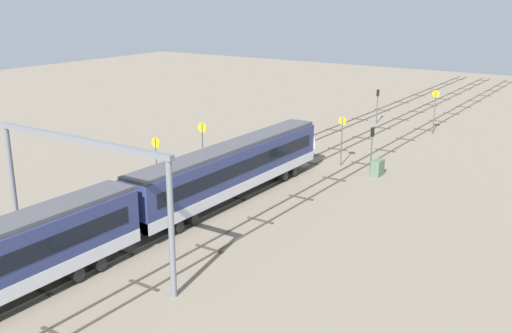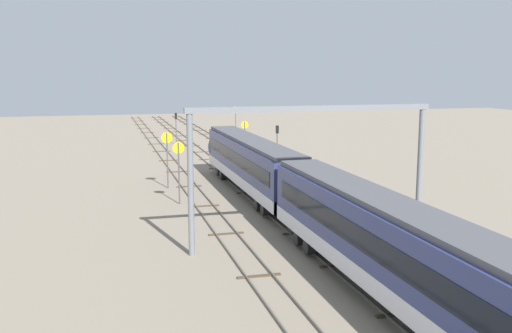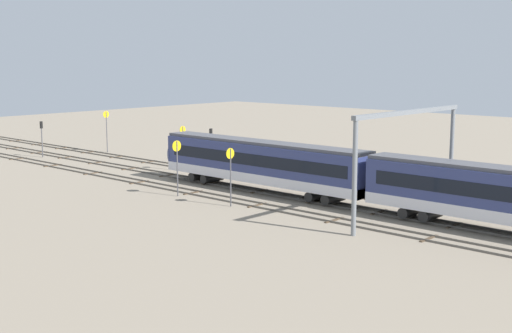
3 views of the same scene
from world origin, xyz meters
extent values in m
plane|color=gray|center=(0.00, 0.00, 0.00)|extent=(198.59, 198.59, 0.00)
cube|color=#59544C|center=(0.00, -5.55, 0.08)|extent=(182.59, 0.07, 0.16)
cube|color=#59544C|center=(0.00, -4.12, 0.08)|extent=(182.59, 0.07, 0.16)
cube|color=#473828|center=(-16.30, -4.83, 0.04)|extent=(0.24, 2.40, 0.08)
cube|color=#473828|center=(-9.78, -4.83, 0.04)|extent=(0.24, 2.40, 0.08)
cube|color=#473828|center=(-3.26, -4.83, 0.04)|extent=(0.24, 2.40, 0.08)
cube|color=#473828|center=(3.26, -4.83, 0.04)|extent=(0.24, 2.40, 0.08)
cube|color=#473828|center=(9.78, -4.83, 0.04)|extent=(0.24, 2.40, 0.08)
cube|color=#473828|center=(16.30, -4.83, 0.04)|extent=(0.24, 2.40, 0.08)
cube|color=#473828|center=(22.82, -4.83, 0.04)|extent=(0.24, 2.40, 0.08)
cube|color=#473828|center=(29.34, -4.83, 0.04)|extent=(0.24, 2.40, 0.08)
cube|color=#473828|center=(35.87, -4.83, 0.04)|extent=(0.24, 2.40, 0.08)
cube|color=#473828|center=(42.39, -4.83, 0.04)|extent=(0.24, 2.40, 0.08)
cube|color=#473828|center=(48.91, -4.83, 0.04)|extent=(0.24, 2.40, 0.08)
cube|color=#473828|center=(55.43, -4.83, 0.04)|extent=(0.24, 2.40, 0.08)
cube|color=#473828|center=(61.95, -4.83, 0.04)|extent=(0.24, 2.40, 0.08)
cube|color=#473828|center=(68.47, -4.83, 0.04)|extent=(0.24, 2.40, 0.08)
cube|color=#473828|center=(74.99, -4.83, 0.04)|extent=(0.24, 2.40, 0.08)
cube|color=#473828|center=(81.51, -4.83, 0.04)|extent=(0.24, 2.40, 0.08)
cube|color=#473828|center=(88.03, -4.83, 0.04)|extent=(0.24, 2.40, 0.08)
cube|color=#59544C|center=(0.00, -0.72, 0.08)|extent=(182.59, 0.07, 0.16)
cube|color=#59544C|center=(0.00, 0.72, 0.08)|extent=(182.59, 0.07, 0.16)
cube|color=#473828|center=(-20.29, 0.00, 0.04)|extent=(0.24, 2.40, 0.08)
cube|color=#473828|center=(-13.52, 0.00, 0.04)|extent=(0.24, 2.40, 0.08)
cube|color=#473828|center=(-6.76, 0.00, 0.04)|extent=(0.24, 2.40, 0.08)
cube|color=#473828|center=(0.00, 0.00, 0.04)|extent=(0.24, 2.40, 0.08)
cube|color=#473828|center=(6.76, 0.00, 0.04)|extent=(0.24, 2.40, 0.08)
cube|color=#473828|center=(13.52, 0.00, 0.04)|extent=(0.24, 2.40, 0.08)
cube|color=#473828|center=(20.29, 0.00, 0.04)|extent=(0.24, 2.40, 0.08)
cube|color=#473828|center=(27.05, 0.00, 0.04)|extent=(0.24, 2.40, 0.08)
cube|color=#473828|center=(33.81, 0.00, 0.04)|extent=(0.24, 2.40, 0.08)
cube|color=#473828|center=(40.57, 0.00, 0.04)|extent=(0.24, 2.40, 0.08)
cube|color=#473828|center=(47.34, 0.00, 0.04)|extent=(0.24, 2.40, 0.08)
cube|color=#473828|center=(54.10, 0.00, 0.04)|extent=(0.24, 2.40, 0.08)
cube|color=#473828|center=(60.86, 0.00, 0.04)|extent=(0.24, 2.40, 0.08)
cube|color=#473828|center=(67.62, 0.00, 0.04)|extent=(0.24, 2.40, 0.08)
cube|color=#473828|center=(74.39, 0.00, 0.04)|extent=(0.24, 2.40, 0.08)
cube|color=#473828|center=(81.15, 0.00, 0.04)|extent=(0.24, 2.40, 0.08)
cube|color=#473828|center=(87.91, 0.00, 0.04)|extent=(0.24, 2.40, 0.08)
cube|color=#59544C|center=(0.00, 4.12, 0.08)|extent=(182.59, 0.07, 0.16)
cube|color=#59544C|center=(0.00, 5.55, 0.08)|extent=(182.59, 0.07, 0.16)
cube|color=#473828|center=(-12.45, 4.83, 0.04)|extent=(0.24, 2.40, 0.08)
cube|color=#473828|center=(-4.15, 4.83, 0.04)|extent=(0.24, 2.40, 0.08)
cube|color=#473828|center=(4.15, 4.83, 0.04)|extent=(0.24, 2.40, 0.08)
cube|color=#473828|center=(12.45, 4.83, 0.04)|extent=(0.24, 2.40, 0.08)
cube|color=#473828|center=(20.75, 4.83, 0.04)|extent=(0.24, 2.40, 0.08)
cube|color=#473828|center=(29.05, 4.83, 0.04)|extent=(0.24, 2.40, 0.08)
cube|color=#473828|center=(37.35, 4.83, 0.04)|extent=(0.24, 2.40, 0.08)
cube|color=#473828|center=(45.65, 4.83, 0.04)|extent=(0.24, 2.40, 0.08)
cube|color=#473828|center=(53.95, 4.83, 0.04)|extent=(0.24, 2.40, 0.08)
cube|color=#473828|center=(62.25, 4.83, 0.04)|extent=(0.24, 2.40, 0.08)
cube|color=#473828|center=(70.54, 4.83, 0.04)|extent=(0.24, 2.40, 0.08)
cube|color=#473828|center=(78.84, 4.83, 0.04)|extent=(0.24, 2.40, 0.08)
cube|color=#473828|center=(87.14, 4.83, 0.04)|extent=(0.24, 2.40, 0.08)
cube|color=navy|center=(-0.29, 0.00, 2.86)|extent=(24.00, 2.90, 3.60)
cube|color=silver|center=(-0.29, 0.00, 1.51)|extent=(24.00, 2.94, 0.90)
cube|color=#4C4C51|center=(-0.29, 0.00, 4.81)|extent=(24.00, 2.50, 0.30)
cube|color=black|center=(-0.29, -1.46, 3.29)|extent=(22.00, 0.04, 1.10)
cube|color=black|center=(-0.29, 1.46, 3.29)|extent=(22.00, 0.04, 1.10)
cylinder|color=black|center=(-8.87, 0.00, 0.61)|extent=(0.90, 2.70, 0.90)
cylinder|color=black|center=(-7.07, 0.00, 0.61)|extent=(0.90, 2.70, 0.90)
cylinder|color=black|center=(6.49, 0.00, 0.61)|extent=(0.90, 2.70, 0.90)
cylinder|color=black|center=(8.29, 0.00, 0.61)|extent=(0.90, 2.70, 0.90)
cylinder|color=black|center=(-18.31, 0.00, 0.61)|extent=(0.90, 2.70, 0.90)
cylinder|color=black|center=(-16.51, 0.00, 0.61)|extent=(0.90, 2.70, 0.90)
cone|color=silver|center=(12.51, 0.00, 2.68)|extent=(1.60, 3.24, 3.24)
cylinder|color=slate|center=(-16.23, -7.23, 4.20)|extent=(0.36, 0.36, 8.40)
cylinder|color=slate|center=(-16.23, 7.72, 4.20)|extent=(0.36, 0.36, 8.40)
cube|color=slate|center=(-16.23, 0.25, 8.58)|extent=(0.40, 15.55, 0.35)
cylinder|color=#4C4C51|center=(14.57, -3.20, 2.57)|extent=(0.12, 0.12, 5.13)
cylinder|color=yellow|center=(14.61, -3.20, 4.75)|extent=(0.05, 0.84, 0.84)
cube|color=black|center=(14.64, -3.20, 4.75)|extent=(0.02, 0.38, 0.12)
cylinder|color=#4C4C51|center=(-2.69, 6.65, 2.54)|extent=(0.12, 0.12, 5.08)
cylinder|color=yellow|center=(-2.65, 6.65, 4.66)|extent=(0.05, 0.94, 0.94)
cube|color=black|center=(-2.62, 6.65, 4.66)|extent=(0.02, 0.42, 0.12)
cylinder|color=#4C4C51|center=(4.09, 6.83, 2.60)|extent=(0.12, 0.12, 5.19)
cylinder|color=yellow|center=(4.13, 6.83, 4.74)|extent=(0.05, 1.02, 1.02)
cube|color=black|center=(4.16, 6.83, 4.74)|extent=(0.02, 0.46, 0.12)
cylinder|color=#4C4C51|center=(34.18, -6.69, 2.81)|extent=(0.12, 0.12, 5.61)
cylinder|color=yellow|center=(34.22, -6.69, 5.20)|extent=(0.05, 0.93, 0.93)
cube|color=black|center=(34.25, -6.69, 5.20)|extent=(0.02, 0.42, 0.12)
cylinder|color=#4C4C51|center=(36.32, 1.91, 1.90)|extent=(0.14, 0.14, 3.80)
cube|color=black|center=(36.32, 1.91, 4.25)|extent=(0.20, 0.32, 0.90)
sphere|color=yellow|center=(36.43, 1.91, 4.45)|extent=(0.20, 0.20, 0.20)
sphere|color=#262626|center=(36.43, 1.91, 4.05)|extent=(0.20, 0.20, 0.20)
cylinder|color=#4C4C51|center=(13.81, -6.85, 1.88)|extent=(0.14, 0.14, 3.76)
cube|color=black|center=(13.81, -6.85, 4.21)|extent=(0.20, 0.32, 0.90)
sphere|color=green|center=(13.92, -6.85, 4.41)|extent=(0.20, 0.20, 0.20)
sphere|color=#262626|center=(13.92, -6.85, 4.01)|extent=(0.20, 0.20, 0.20)
cube|color=#597259|center=(13.34, -7.78, 0.79)|extent=(1.50, 0.87, 1.59)
cube|color=#333333|center=(14.10, -7.78, 1.03)|extent=(0.02, 0.61, 0.24)
camera|label=1|loc=(-39.65, -28.75, 17.30)|focal=41.30mm
camera|label=2|loc=(-48.83, 12.57, 10.80)|focal=40.25mm
camera|label=3|loc=(-43.48, 48.07, 12.76)|focal=47.85mm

